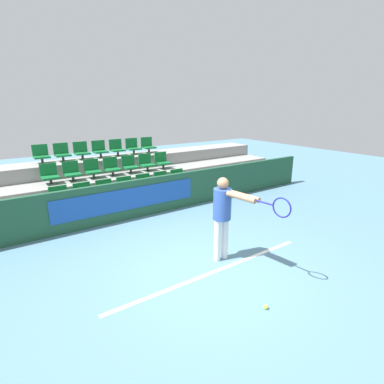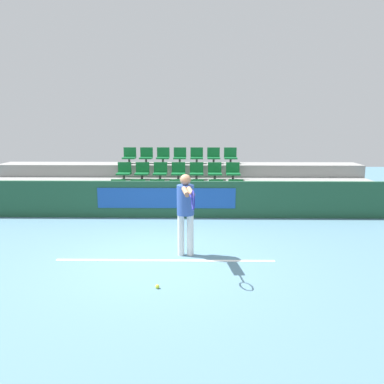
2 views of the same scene
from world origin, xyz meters
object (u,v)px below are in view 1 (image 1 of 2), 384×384
(stadium_chair_16, at_px, (81,151))
(stadium_chair_18, at_px, (117,148))
(stadium_chair_9, at_px, (92,169))
(stadium_chair_11, at_px, (130,165))
(stadium_chair_10, at_px, (112,167))
(tennis_ball, at_px, (266,307))
(stadium_chair_19, at_px, (133,147))
(stadium_chair_1, at_px, (83,194))
(stadium_chair_17, at_px, (100,150))
(stadium_chair_0, at_px, (60,198))
(stadium_chair_14, at_px, (41,155))
(stadium_chair_6, at_px, (178,179))
(stadium_chair_3, at_px, (126,187))
(stadium_chair_5, at_px, (162,181))
(tennis_player, at_px, (225,211))
(stadium_chair_20, at_px, (148,145))
(stadium_chair_4, at_px, (145,184))
(stadium_chair_12, at_px, (146,163))
(stadium_chair_2, at_px, (105,191))
(stadium_chair_15, at_px, (62,153))
(stadium_chair_13, at_px, (162,161))
(stadium_chair_7, at_px, (50,174))
(stadium_chair_8, at_px, (72,172))

(stadium_chair_16, bearing_deg, stadium_chair_18, 0.00)
(stadium_chair_9, bearing_deg, stadium_chair_11, 0.00)
(stadium_chair_10, height_order, tennis_ball, stadium_chair_10)
(stadium_chair_9, distance_m, stadium_chair_19, 2.03)
(stadium_chair_1, distance_m, stadium_chair_17, 2.45)
(stadium_chair_0, bearing_deg, stadium_chair_16, 60.38)
(stadium_chair_14, height_order, stadium_chair_16, same)
(stadium_chair_6, bearing_deg, stadium_chair_10, 149.61)
(stadium_chair_3, relative_size, stadium_chair_11, 1.00)
(stadium_chair_5, distance_m, tennis_player, 3.81)
(stadium_chair_20, relative_size, tennis_ball, 8.04)
(stadium_chair_16, relative_size, stadium_chair_17, 1.00)
(stadium_chair_4, distance_m, stadium_chair_19, 2.24)
(stadium_chair_18, bearing_deg, tennis_ball, -94.71)
(stadium_chair_1, bearing_deg, tennis_player, -67.57)
(stadium_chair_12, bearing_deg, stadium_chair_3, -138.67)
(stadium_chair_4, relative_size, stadium_chair_19, 1.00)
(stadium_chair_2, height_order, tennis_ball, stadium_chair_2)
(stadium_chair_12, bearing_deg, stadium_chair_15, 156.26)
(stadium_chair_4, bearing_deg, stadium_chair_11, 90.00)
(stadium_chair_12, height_order, stadium_chair_18, stadium_chair_18)
(stadium_chair_13, bearing_deg, stadium_chair_17, 149.61)
(stadium_chair_4, relative_size, stadium_chair_11, 1.00)
(stadium_chair_2, xyz_separation_m, tennis_player, (0.96, -3.72, 0.36))
(stadium_chair_7, height_order, stadium_chair_15, stadium_chair_15)
(stadium_chair_16, distance_m, tennis_ball, 7.34)
(stadium_chair_8, bearing_deg, stadium_chair_7, 180.00)
(stadium_chair_1, xyz_separation_m, stadium_chair_17, (1.15, 2.02, 0.80))
(stadium_chair_1, height_order, stadium_chair_7, stadium_chair_7)
(stadium_chair_9, bearing_deg, stadium_chair_15, 119.62)
(stadium_chair_8, bearing_deg, stadium_chair_3, -41.33)
(stadium_chair_3, xyz_separation_m, stadium_chair_6, (1.72, 0.00, 0.00))
(stadium_chair_19, bearing_deg, stadium_chair_1, -138.67)
(stadium_chair_17, bearing_deg, stadium_chair_8, -138.67)
(stadium_chair_12, height_order, stadium_chair_17, stadium_chair_17)
(stadium_chair_10, distance_m, stadium_chair_19, 1.58)
(stadium_chair_2, height_order, stadium_chair_9, stadium_chair_9)
(stadium_chair_14, height_order, stadium_chair_19, same)
(stadium_chair_17, bearing_deg, stadium_chair_5, -60.38)
(stadium_chair_19, bearing_deg, stadium_chair_15, 180.00)
(stadium_chair_2, bearing_deg, stadium_chair_12, 30.39)
(stadium_chair_7, distance_m, stadium_chair_12, 2.87)
(stadium_chair_2, xyz_separation_m, stadium_chair_4, (1.15, 0.00, 0.00))
(stadium_chair_4, distance_m, tennis_ball, 5.23)
(stadium_chair_6, relative_size, stadium_chair_7, 1.00)
(stadium_chair_1, xyz_separation_m, stadium_chair_7, (-0.57, 1.01, 0.40))
(stadium_chair_16, distance_m, stadium_chair_18, 1.15)
(stadium_chair_18, bearing_deg, stadium_chair_9, -138.67)
(stadium_chair_18, bearing_deg, stadium_chair_17, 180.00)
(stadium_chair_12, distance_m, tennis_player, 4.79)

